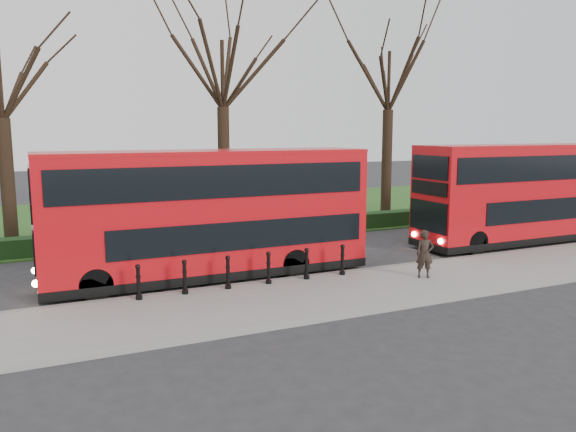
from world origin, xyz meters
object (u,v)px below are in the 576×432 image
bus_rear (528,194)px  bollard_row (249,271)px  pedestrian (425,254)px  bus_lead (209,215)px

bus_rear → bollard_row: bearing=-171.7°
bollard_row → pedestrian: 5.92m
bus_rear → pedestrian: 9.28m
bollard_row → bus_rear: bearing=8.3°
bus_lead → bus_rear: (14.85, 0.07, 0.02)m
bus_lead → pedestrian: (6.37, -3.48, -1.25)m
bus_rear → pedestrian: size_ratio=6.89×
bollard_row → bus_lead: bus_lead is taller
bus_rear → bus_lead: bearing=-179.7°
bollard_row → bus_lead: bearing=107.8°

